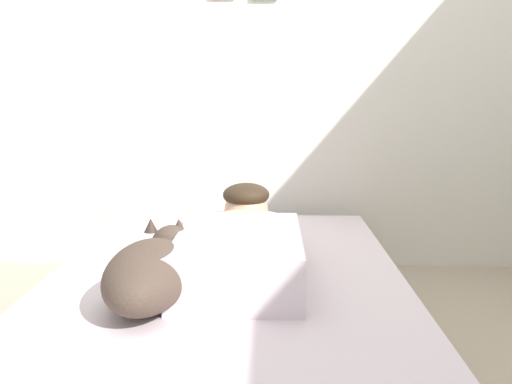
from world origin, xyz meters
TOP-DOWN VIEW (x-y plane):
  - ground_plane at (0.00, 0.00)m, footprint 11.74×11.74m
  - back_wall at (-0.00, 1.40)m, footprint 3.87×0.12m
  - bed at (-0.01, 0.18)m, footprint 1.32×2.07m
  - pillow at (-0.02, 0.79)m, footprint 0.52×0.32m
  - person_lying at (0.04, 0.23)m, footprint 0.43×0.92m
  - dog at (-0.22, -0.10)m, footprint 0.26×0.57m
  - coffee_cup at (0.05, 0.58)m, footprint 0.12×0.09m
  - cell_phone at (-0.20, 0.14)m, footprint 0.07×0.14m

SIDE VIEW (x-z plane):
  - ground_plane at x=0.00m, z-range 0.00..0.00m
  - bed at x=-0.01m, z-range 0.00..0.32m
  - cell_phone at x=-0.20m, z-range 0.33..0.33m
  - coffee_cup at x=0.05m, z-range 0.33..0.40m
  - pillow at x=-0.02m, z-range 0.33..0.44m
  - dog at x=-0.22m, z-range 0.32..0.54m
  - person_lying at x=0.04m, z-range 0.30..0.57m
  - back_wall at x=0.00m, z-range 0.00..2.50m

